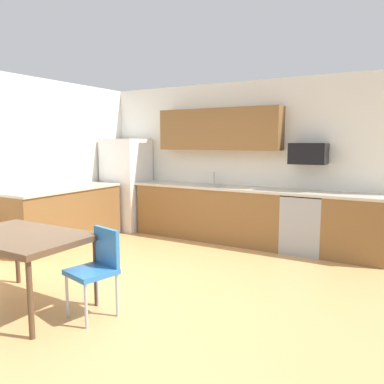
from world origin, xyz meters
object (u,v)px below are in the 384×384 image
at_px(oven_range, 304,223).
at_px(dining_table, 20,240).
at_px(microwave, 308,154).
at_px(chair_near_table, 97,265).
at_px(refrigerator, 127,184).

distance_m(oven_range, dining_table, 3.98).
distance_m(microwave, chair_near_table, 3.64).
bearing_deg(oven_range, refrigerator, -178.66).
relative_size(refrigerator, dining_table, 1.25).
distance_m(oven_range, microwave, 1.06).
relative_size(microwave, dining_table, 0.39).
relative_size(refrigerator, microwave, 3.23).
relative_size(dining_table, chair_near_table, 1.65).
distance_m(refrigerator, microwave, 3.48).
height_order(microwave, dining_table, microwave).
bearing_deg(microwave, oven_range, -90.00).
bearing_deg(oven_range, dining_table, -120.40).
xyz_separation_m(oven_range, microwave, (0.00, 0.10, 1.06)).
relative_size(oven_range, chair_near_table, 1.07).
height_order(dining_table, chair_near_table, chair_near_table).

